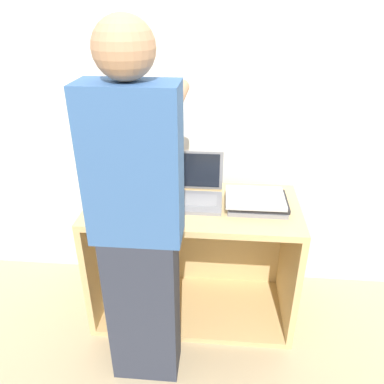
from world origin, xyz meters
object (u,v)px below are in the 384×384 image
at_px(laptop_open, 194,191).
at_px(laptop_stack_right, 257,201).
at_px(laptop_stack_left, 131,192).
at_px(person, 138,227).

distance_m(laptop_open, laptop_stack_right, 0.36).
height_order(laptop_open, laptop_stack_left, laptop_open).
distance_m(laptop_stack_left, laptop_stack_right, 0.70).
xyz_separation_m(laptop_open, laptop_stack_left, (-0.35, -0.05, 0.00)).
xyz_separation_m(laptop_stack_left, laptop_stack_right, (0.70, -0.00, -0.02)).
relative_size(laptop_stack_right, person, 0.19).
distance_m(laptop_stack_left, person, 0.47).
height_order(laptop_stack_right, person, person).
bearing_deg(laptop_stack_left, laptop_stack_right, -0.16).
height_order(laptop_open, person, person).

